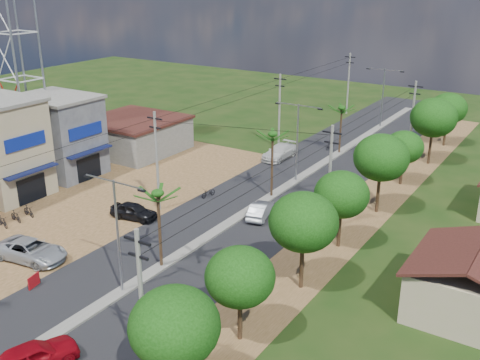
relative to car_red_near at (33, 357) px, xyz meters
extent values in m
plane|color=black|center=(-1.50, 8.25, -0.82)|extent=(160.00, 160.00, 0.00)
cube|color=black|center=(-1.50, 23.25, -0.80)|extent=(12.00, 110.00, 0.04)
cube|color=#605E56|center=(-1.50, 26.25, -0.73)|extent=(1.00, 90.00, 0.18)
cube|color=#503D1B|center=(-16.50, 16.25, -0.81)|extent=(18.00, 46.00, 0.04)
cube|color=#503D1B|center=(7.00, 23.25, -0.81)|extent=(5.00, 90.00, 0.03)
cube|color=#101745|center=(-19.10, 15.25, 2.28)|extent=(0.80, 5.40, 0.15)
cube|color=black|center=(-19.45, 15.25, 0.48)|extent=(0.10, 3.00, 2.40)
cube|color=navy|center=(-19.42, 15.25, 5.03)|extent=(0.12, 4.20, 1.20)
cube|color=#46484D|center=(-23.50, 22.25, 3.18)|extent=(8.00, 6.00, 8.00)
cube|color=#605E56|center=(-23.50, 22.25, 7.33)|extent=(8.40, 6.40, 0.30)
cube|color=#101745|center=(-19.10, 22.25, 2.28)|extent=(0.80, 5.40, 0.15)
cube|color=black|center=(-19.45, 22.25, 0.48)|extent=(0.10, 3.00, 2.40)
cube|color=navy|center=(-19.42, 22.25, 4.38)|extent=(0.12, 4.20, 1.20)
cube|color=#605E56|center=(-22.50, 32.25, 0.98)|extent=(10.00, 10.00, 3.60)
cube|color=black|center=(-22.50, 32.25, 2.98)|extent=(10.40, 10.40, 0.30)
cube|color=tan|center=(18.50, 18.25, 0.83)|extent=(7.00, 7.00, 3.30)
ellipsoid|color=black|center=(8.00, 2.25, 3.68)|extent=(4.40, 4.40, 3.74)
cylinder|color=black|center=(7.80, 8.25, 1.10)|extent=(0.28, 0.28, 3.85)
ellipsoid|color=black|center=(7.80, 8.25, 3.30)|extent=(4.00, 4.00, 3.40)
cylinder|color=black|center=(8.20, 15.25, 1.45)|extent=(0.28, 0.28, 4.55)
ellipsoid|color=black|center=(8.20, 15.25, 4.05)|extent=(4.60, 4.60, 3.91)
cylinder|color=black|center=(7.90, 22.25, 1.21)|extent=(0.28, 0.28, 4.06)
ellipsoid|color=black|center=(7.90, 22.25, 3.53)|extent=(4.20, 4.20, 3.57)
cylinder|color=black|center=(8.10, 30.25, 1.56)|extent=(0.28, 0.28, 4.76)
ellipsoid|color=black|center=(8.10, 30.25, 4.28)|extent=(4.80, 4.80, 4.08)
cylinder|color=black|center=(7.70, 38.25, 1.00)|extent=(0.28, 0.28, 3.64)
ellipsoid|color=black|center=(7.70, 38.25, 3.08)|extent=(3.80, 3.80, 3.23)
cylinder|color=black|center=(8.30, 46.25, 1.63)|extent=(0.28, 0.28, 4.90)
ellipsoid|color=black|center=(8.30, 46.25, 4.43)|extent=(5.00, 5.00, 4.25)
cylinder|color=black|center=(8.00, 54.25, 1.35)|extent=(0.28, 0.28, 4.34)
ellipsoid|color=black|center=(8.00, 54.25, 3.83)|extent=(4.40, 4.40, 3.74)
cylinder|color=black|center=(-1.50, 12.25, 2.08)|extent=(0.22, 0.22, 5.80)
cylinder|color=black|center=(-1.50, 28.25, 2.28)|extent=(0.22, 0.22, 6.20)
cylinder|color=black|center=(-1.50, 44.25, 1.93)|extent=(0.22, 0.22, 5.50)
cylinder|color=gray|center=(-1.50, 8.25, 3.18)|extent=(0.16, 0.16, 8.00)
cube|color=gray|center=(-0.30, 8.25, 7.08)|extent=(2.40, 0.08, 0.08)
cube|color=gray|center=(-2.70, 8.25, 7.08)|extent=(2.40, 0.08, 0.08)
cube|color=black|center=(0.80, 8.25, 6.98)|extent=(0.50, 0.18, 0.12)
cube|color=black|center=(-3.80, 8.25, 6.98)|extent=(0.50, 0.18, 0.12)
cylinder|color=gray|center=(-1.50, 33.25, 3.18)|extent=(0.16, 0.16, 8.00)
cube|color=gray|center=(-0.30, 33.25, 7.08)|extent=(2.40, 0.08, 0.08)
cube|color=gray|center=(-2.70, 33.25, 7.08)|extent=(2.40, 0.08, 0.08)
cube|color=black|center=(0.80, 33.25, 6.98)|extent=(0.50, 0.18, 0.12)
cube|color=black|center=(-3.80, 33.25, 6.98)|extent=(0.50, 0.18, 0.12)
cylinder|color=gray|center=(-1.50, 58.25, 3.18)|extent=(0.16, 0.16, 8.00)
cube|color=gray|center=(-0.30, 58.25, 7.08)|extent=(2.40, 0.08, 0.08)
cube|color=gray|center=(-2.70, 58.25, 7.08)|extent=(2.40, 0.08, 0.08)
cube|color=black|center=(0.80, 58.25, 6.98)|extent=(0.50, 0.18, 0.12)
cube|color=black|center=(-3.80, 58.25, 6.98)|extent=(0.50, 0.18, 0.12)
cylinder|color=#605E56|center=(-8.50, 20.25, 3.68)|extent=(0.24, 0.24, 9.00)
cube|color=black|center=(-8.50, 20.25, 7.58)|extent=(1.60, 0.12, 0.12)
cube|color=black|center=(-8.50, 20.25, 6.78)|extent=(1.20, 0.12, 0.12)
cylinder|color=#605E56|center=(-8.50, 42.25, 3.68)|extent=(0.24, 0.24, 9.00)
cube|color=black|center=(-8.50, 42.25, 7.58)|extent=(1.60, 0.12, 0.12)
cube|color=black|center=(-8.50, 42.25, 6.78)|extent=(1.20, 0.12, 0.12)
cylinder|color=#605E56|center=(-8.50, 63.25, 3.68)|extent=(0.24, 0.24, 9.00)
cube|color=black|center=(-8.50, 63.25, 7.58)|extent=(1.60, 0.12, 0.12)
cube|color=black|center=(-8.50, 63.25, 6.78)|extent=(1.20, 0.12, 0.12)
cylinder|color=#605E56|center=(6.00, 2.25, 3.68)|extent=(0.24, 0.24, 9.00)
cube|color=black|center=(6.00, 2.25, 7.58)|extent=(1.60, 0.12, 0.12)
cube|color=black|center=(6.00, 2.25, 6.78)|extent=(1.20, 0.12, 0.12)
cylinder|color=#605E56|center=(6.00, 24.25, 3.68)|extent=(0.24, 0.24, 9.00)
cube|color=black|center=(6.00, 24.25, 7.58)|extent=(1.60, 0.12, 0.12)
cube|color=black|center=(6.00, 24.25, 6.78)|extent=(1.20, 0.12, 0.12)
cylinder|color=#605E56|center=(6.00, 46.25, 3.68)|extent=(0.24, 0.24, 9.00)
cube|color=black|center=(6.00, 46.25, 7.58)|extent=(1.60, 0.12, 0.12)
cube|color=black|center=(6.00, 46.25, 6.78)|extent=(1.20, 0.12, 0.12)
imported|color=maroon|center=(0.00, 0.00, 0.00)|extent=(3.25, 5.19, 1.65)
imported|color=#9EA2A6|center=(0.00, 23.64, -0.15)|extent=(2.42, 4.31, 1.34)
imported|color=beige|center=(-6.50, 38.85, -0.05)|extent=(2.31, 5.41, 1.56)
imported|color=#9EA2A6|center=(-10.29, 7.92, -0.05)|extent=(5.88, 3.31, 1.55)
imported|color=black|center=(-9.00, 17.50, -0.11)|extent=(4.38, 2.30, 1.42)
imported|color=black|center=(2.04, 8.75, -0.33)|extent=(0.70, 1.90, 0.99)
imported|color=black|center=(-6.50, 25.01, -0.37)|extent=(0.85, 1.79, 0.90)
imported|color=black|center=(-3.04, 45.05, -0.37)|extent=(0.70, 1.58, 0.91)
cube|color=maroon|center=(-7.00, 5.52, -0.36)|extent=(0.33, 1.10, 0.92)
cylinder|color=black|center=(-7.00, 5.01, -0.59)|extent=(0.04, 0.04, 0.46)
cylinder|color=black|center=(-7.00, 6.02, -0.59)|extent=(0.04, 0.04, 0.46)
imported|color=black|center=(-17.11, 10.33, -0.32)|extent=(1.72, 0.75, 1.00)
imported|color=black|center=(-17.11, 11.63, -0.32)|extent=(1.72, 0.75, 1.00)
imported|color=black|center=(-17.11, 12.93, -0.32)|extent=(1.72, 0.75, 1.00)
camera|label=1|loc=(22.59, -14.79, 19.28)|focal=42.00mm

